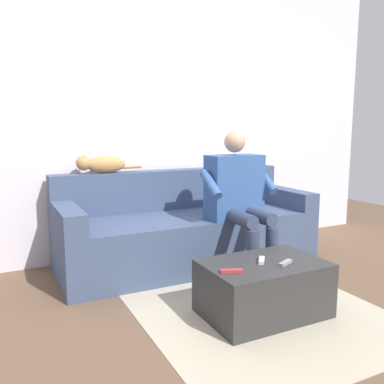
# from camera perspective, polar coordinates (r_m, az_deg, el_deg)

# --- Properties ---
(ground_plane) EXTENTS (8.00, 8.00, 0.00)m
(ground_plane) POSITION_cam_1_polar(r_m,az_deg,el_deg) (3.11, 5.17, -13.80)
(ground_plane) COLOR brown
(back_wall) EXTENTS (4.98, 0.06, 2.72)m
(back_wall) POSITION_cam_1_polar(r_m,az_deg,el_deg) (3.95, -3.89, 11.22)
(back_wall) COLOR silver
(back_wall) RESTS_ON ground
(couch) EXTENTS (2.25, 0.86, 0.82)m
(couch) POSITION_cam_1_polar(r_m,az_deg,el_deg) (3.63, -0.85, -5.50)
(couch) COLOR #3D4C6B
(couch) RESTS_ON ground
(coffee_table) EXTENTS (0.78, 0.52, 0.36)m
(coffee_table) POSITION_cam_1_polar(r_m,az_deg,el_deg) (2.72, 10.08, -13.33)
(coffee_table) COLOR #2D2D2D
(coffee_table) RESTS_ON ground
(person_solo_seated) EXTENTS (0.61, 0.58, 1.19)m
(person_solo_seated) POSITION_cam_1_polar(r_m,az_deg,el_deg) (3.33, 6.63, -0.27)
(person_solo_seated) COLOR #335693
(person_solo_seated) RESTS_ON ground
(cat_on_backrest) EXTENTS (0.58, 0.13, 0.16)m
(cat_on_backrest) POSITION_cam_1_polar(r_m,az_deg,el_deg) (3.58, -12.77, 3.88)
(cat_on_backrest) COLOR #B7844C
(cat_on_backrest) RESTS_ON couch
(remote_gray) EXTENTS (0.13, 0.08, 0.02)m
(remote_gray) POSITION_cam_1_polar(r_m,az_deg,el_deg) (2.63, 13.14, -9.80)
(remote_gray) COLOR gray
(remote_gray) RESTS_ON coffee_table
(remote_white) EXTENTS (0.10, 0.12, 0.02)m
(remote_white) POSITION_cam_1_polar(r_m,az_deg,el_deg) (2.65, 9.87, -9.54)
(remote_white) COLOR white
(remote_white) RESTS_ON coffee_table
(remote_red) EXTENTS (0.14, 0.08, 0.02)m
(remote_red) POSITION_cam_1_polar(r_m,az_deg,el_deg) (2.44, 5.65, -11.11)
(remote_red) COLOR #B73333
(remote_red) RESTS_ON coffee_table
(floor_rug) EXTENTS (1.53, 1.84, 0.01)m
(floor_rug) POSITION_cam_1_polar(r_m,az_deg,el_deg) (2.88, 8.40, -15.70)
(floor_rug) COLOR #B7AD93
(floor_rug) RESTS_ON ground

